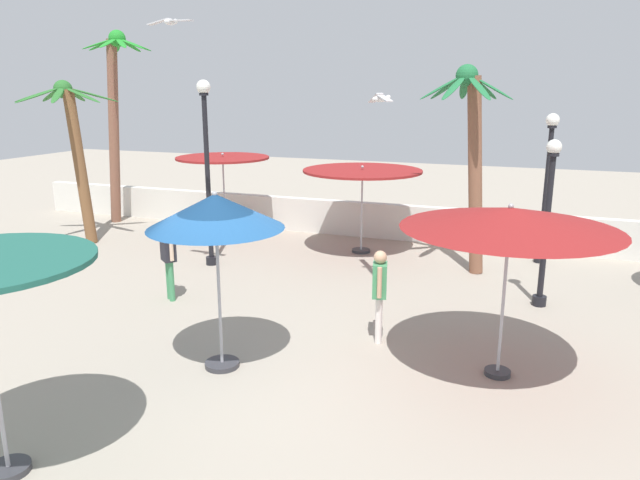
{
  "coord_description": "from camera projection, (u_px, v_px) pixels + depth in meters",
  "views": [
    {
      "loc": [
        3.94,
        -7.27,
        4.27
      ],
      "look_at": [
        0.0,
        3.25,
        1.4
      ],
      "focal_mm": 32.99,
      "sensor_mm": 36.0,
      "label": 1
    }
  ],
  "objects": [
    {
      "name": "seagull_2",
      "position": [
        170.0,
        22.0,
        11.89
      ],
      "size": [
        1.14,
        0.38,
        0.14
      ],
      "color": "white"
    },
    {
      "name": "lamp_post_2",
      "position": [
        547.0,
        180.0,
        14.5
      ],
      "size": [
        0.32,
        0.32,
        3.73
      ],
      "color": "black",
      "rests_on": "ground_plane"
    },
    {
      "name": "patio_umbrella_5",
      "position": [
        215.0,
        213.0,
        8.74
      ],
      "size": [
        2.07,
        2.07,
        2.82
      ],
      "color": "#333338",
      "rests_on": "ground_plane"
    },
    {
      "name": "palm_tree_2",
      "position": [
        74.0,
        140.0,
        16.33
      ],
      "size": [
        2.84,
        2.81,
        4.55
      ],
      "color": "brown",
      "rests_on": "ground_plane"
    },
    {
      "name": "patio_umbrella_3",
      "position": [
        510.0,
        219.0,
        8.47
      ],
      "size": [
        3.18,
        3.18,
        2.7
      ],
      "color": "#333338",
      "rests_on": "ground_plane"
    },
    {
      "name": "ground_plane",
      "position": [
        246.0,
        378.0,
        8.99
      ],
      "size": [
        56.0,
        56.0,
        0.0
      ],
      "primitive_type": "plane",
      "color": "#9E9384"
    },
    {
      "name": "palm_tree_0",
      "position": [
        472.0,
        147.0,
        13.52
      ],
      "size": [
        2.09,
        2.09,
        4.84
      ],
      "color": "brown",
      "rests_on": "ground_plane"
    },
    {
      "name": "guest_1",
      "position": [
        168.0,
        253.0,
        12.09
      ],
      "size": [
        0.45,
        0.41,
        1.69
      ],
      "color": "#3F8C59",
      "rests_on": "ground_plane"
    },
    {
      "name": "lamp_post_1",
      "position": [
        207.0,
        161.0,
        14.19
      ],
      "size": [
        0.33,
        0.33,
        4.51
      ],
      "color": "black",
      "rests_on": "ground_plane"
    },
    {
      "name": "seagull_0",
      "position": [
        381.0,
        98.0,
        11.71
      ],
      "size": [
        0.82,
        1.24,
        0.2
      ],
      "color": "white"
    },
    {
      "name": "patio_umbrella_2",
      "position": [
        223.0,
        160.0,
        17.06
      ],
      "size": [
        2.7,
        2.7,
        2.51
      ],
      "color": "#333338",
      "rests_on": "ground_plane"
    },
    {
      "name": "palm_tree_1",
      "position": [
        115.0,
        108.0,
        18.65
      ],
      "size": [
        2.12,
        2.11,
        6.07
      ],
      "color": "brown",
      "rests_on": "ground_plane"
    },
    {
      "name": "patio_umbrella_4",
      "position": [
        362.0,
        174.0,
        15.43
      ],
      "size": [
        3.14,
        3.14,
        2.36
      ],
      "color": "#333338",
      "rests_on": "ground_plane"
    },
    {
      "name": "boundary_wall",
      "position": [
        392.0,
        222.0,
        17.28
      ],
      "size": [
        25.2,
        0.3,
        1.03
      ],
      "primitive_type": "cube",
      "color": "silver",
      "rests_on": "ground_plane"
    },
    {
      "name": "lamp_post_0",
      "position": [
        547.0,
        219.0,
        11.58
      ],
      "size": [
        0.29,
        0.29,
        3.36
      ],
      "color": "black",
      "rests_on": "ground_plane"
    },
    {
      "name": "guest_0",
      "position": [
        380.0,
        287.0,
        10.07
      ],
      "size": [
        0.32,
        0.55,
        1.64
      ],
      "color": "silver",
      "rests_on": "ground_plane"
    }
  ]
}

